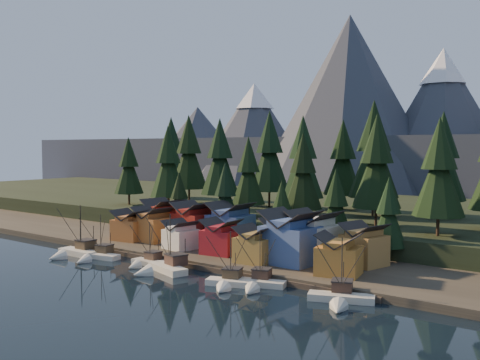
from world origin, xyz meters
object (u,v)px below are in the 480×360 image
Objects in this scene: boat_0 at (74,246)px; boat_2 at (145,256)px; boat_1 at (95,251)px; house_back_1 at (194,221)px; house_front_0 at (130,224)px; house_back_0 at (163,217)px; boat_3 at (162,260)px; boat_5 at (257,277)px; house_front_1 at (153,223)px; boat_4 at (228,275)px; boat_6 at (341,291)px.

boat_2 is (20.17, 3.11, -0.45)m from boat_0.
house_back_1 reaches higher than boat_1.
house_back_0 is at bearing 63.52° from house_front_0.
boat_3 is (7.41, -2.33, 0.50)m from boat_2.
house_front_1 is (-42.90, 15.93, 4.00)m from boat_5.
boat_0 reaches higher than boat_4.
boat_0 is at bearing 175.82° from boat_1.
boat_0 is 1.11× the size of boat_6.
house_back_0 is at bearing 115.62° from house_front_1.
house_front_1 is (-0.53, 18.06, 4.03)m from boat_1.
boat_2 is at bearing 162.03° from boat_5.
boat_3 is 31.30m from house_front_0.
house_back_0 is at bearing 82.06° from boat_0.
boat_4 is at bearing -36.24° from house_back_1.
house_front_0 is 0.87× the size of house_back_1.
boat_5 reaches higher than boat_2.
boat_5 is (4.44, 2.70, -0.15)m from boat_4.
boat_3 reaches higher than house_back_1.
boat_6 is at bearing -13.10° from house_front_1.
boat_0 is at bearing -106.40° from house_front_1.
boat_1 is (6.73, 0.76, -0.48)m from boat_0.
house_front_1 reaches higher than boat_5.
boat_0 is 1.28× the size of boat_2.
boat_1 is at bearing 160.83° from boat_6.
house_front_1 is (-13.97, 15.71, 4.01)m from boat_2.
house_front_1 is at bearing 143.64° from boat_6.
house_back_0 is (-45.62, 22.11, 4.64)m from boat_5.
house_front_0 is (-27.02, 15.52, 3.00)m from boat_3.
house_back_1 is at bearing 5.16° from house_back_0.
boat_3 reaches higher than house_front_0.
house_back_0 is at bearing 139.03° from boat_6.
boat_4 reaches higher than boat_2.
boat_3 is 34.41m from house_back_0.
house_back_1 is (-34.56, 21.81, 4.63)m from boat_5.
boat_5 is 16.15m from boat_6.
boat_2 is 28.94m from boat_5.
boat_6 is 55.31m from house_back_1.
house_front_1 reaches higher than boat_2.
boat_5 is at bearing -1.03° from boat_2.
boat_0 is 28.96m from house_back_1.
house_front_1 reaches higher than boat_4.
boat_5 is 0.93× the size of boat_6.
boat_4 is 1.27× the size of house_front_1.
house_back_1 is at bearing 135.48° from boat_6.
house_back_0 is at bearing 126.74° from boat_2.
boat_2 is 1.03× the size of house_back_1.
boat_2 is 45.08m from boat_6.
house_back_0 reaches higher than house_front_1.
boat_3 reaches higher than boat_4.
boat_6 is (45.08, -0.04, 0.07)m from boat_2.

